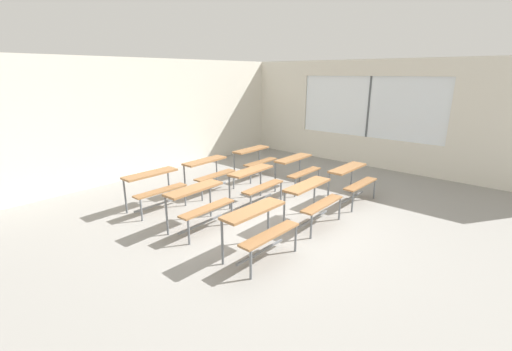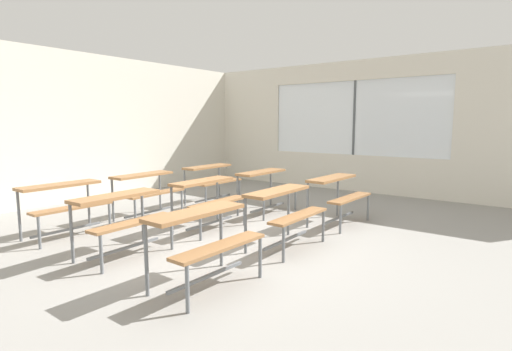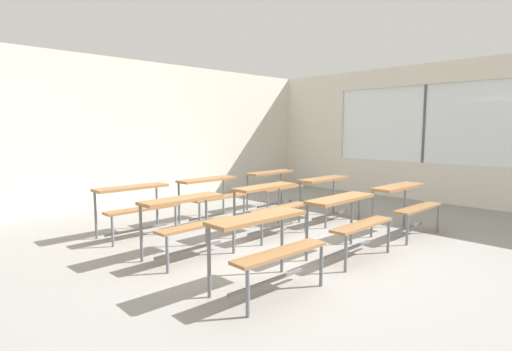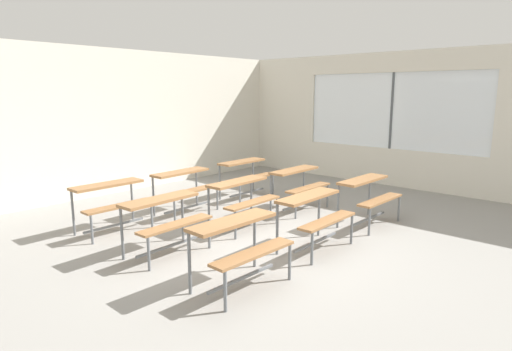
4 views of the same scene
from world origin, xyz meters
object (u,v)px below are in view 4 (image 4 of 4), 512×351
object	(u,v)px
desk_bench_r1c0	(165,212)
desk_bench_r2c0	(111,196)
desk_bench_r0c1	(315,209)
desk_bench_r0c0	(240,237)
desk_bench_r1c2	(299,179)
desk_bench_r2c2	(246,170)
desk_bench_r0c2	(369,190)
desk_bench_r1c1	(243,193)
desk_bench_r2c1	(185,182)

from	to	relation	value
desk_bench_r1c0	desk_bench_r2c0	distance (m)	1.37
desk_bench_r0c1	desk_bench_r2c0	bearing A→B (deg)	117.15
desk_bench_r0c0	desk_bench_r2c0	bearing A→B (deg)	89.97
desk_bench_r1c2	desk_bench_r0c0	bearing A→B (deg)	-155.40
desk_bench_r1c2	desk_bench_r2c2	distance (m)	1.38
desk_bench_r2c0	desk_bench_r2c2	xyz separation A→B (m)	(2.97, -0.02, 0.00)
desk_bench_r0c1	desk_bench_r1c0	distance (m)	2.00
desk_bench_r0c2	desk_bench_r0c1	bearing A→B (deg)	-179.62
desk_bench_r0c1	desk_bench_r1c1	size ratio (longest dim) A/B	0.99
desk_bench_r0c2	desk_bench_r2c2	size ratio (longest dim) A/B	1.00
desk_bench_r1c1	desk_bench_r2c0	distance (m)	2.01
desk_bench_r0c0	desk_bench_r0c1	distance (m)	1.51
desk_bench_r0c0	desk_bench_r0c2	size ratio (longest dim) A/B	1.00
desk_bench_r1c2	desk_bench_r2c0	distance (m)	3.23
desk_bench_r1c0	desk_bench_r1c1	distance (m)	1.50
desk_bench_r2c1	desk_bench_r2c2	bearing A→B (deg)	-2.53
desk_bench_r0c0	desk_bench_r2c0	world-z (taller)	same
desk_bench_r0c1	desk_bench_r0c2	distance (m)	1.51
desk_bench_r0c1	desk_bench_r2c0	distance (m)	3.09
desk_bench_r2c2	desk_bench_r0c1	bearing A→B (deg)	-120.16
desk_bench_r0c1	desk_bench_r1c0	world-z (taller)	same
desk_bench_r1c0	desk_bench_r1c1	size ratio (longest dim) A/B	1.00
desk_bench_r1c1	desk_bench_r1c2	world-z (taller)	same
desk_bench_r0c0	desk_bench_r0c2	world-z (taller)	same
desk_bench_r2c0	desk_bench_r2c2	size ratio (longest dim) A/B	0.99
desk_bench_r2c0	desk_bench_r2c1	xyz separation A→B (m)	(1.40, -0.01, 0.00)
desk_bench_r0c2	desk_bench_r1c0	size ratio (longest dim) A/B	0.99
desk_bench_r1c2	desk_bench_r1c0	bearing A→B (deg)	179.12
desk_bench_r0c0	desk_bench_r0c1	xyz separation A→B (m)	(1.51, 0.05, 0.00)
desk_bench_r1c0	desk_bench_r2c1	bearing A→B (deg)	41.79
desk_bench_r0c1	desk_bench_r2c2	size ratio (longest dim) A/B	1.00
desk_bench_r0c2	desk_bench_r2c0	world-z (taller)	same
desk_bench_r2c0	desk_bench_r2c2	distance (m)	2.97
desk_bench_r1c0	desk_bench_r0c2	bearing A→B (deg)	-26.89
desk_bench_r0c0	desk_bench_r2c2	world-z (taller)	same
desk_bench_r0c0	desk_bench_r2c2	xyz separation A→B (m)	(3.03, 2.77, 0.00)
desk_bench_r1c0	desk_bench_r2c2	world-z (taller)	same
desk_bench_r1c0	desk_bench_r1c1	world-z (taller)	same
desk_bench_r2c2	desk_bench_r1c2	bearing A→B (deg)	-93.30
desk_bench_r0c0	desk_bench_r0c2	distance (m)	3.02
desk_bench_r0c2	desk_bench_r1c0	distance (m)	3.27
desk_bench_r2c2	desk_bench_r2c0	bearing A→B (deg)	178.78
desk_bench_r1c0	desk_bench_r1c2	size ratio (longest dim) A/B	1.01
desk_bench_r0c0	desk_bench_r2c1	bearing A→B (deg)	63.30
desk_bench_r0c2	desk_bench_r1c2	distance (m)	1.36
desk_bench_r1c1	desk_bench_r2c2	size ratio (longest dim) A/B	1.01
desk_bench_r2c1	desk_bench_r0c0	bearing A→B (deg)	-120.35
desk_bench_r2c1	desk_bench_r1c2	bearing A→B (deg)	-44.84
desk_bench_r0c1	desk_bench_r2c0	xyz separation A→B (m)	(-1.45, 2.73, 0.00)
desk_bench_r0c0	desk_bench_r1c2	bearing A→B (deg)	26.17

